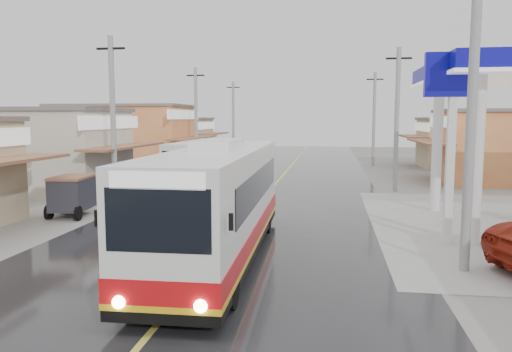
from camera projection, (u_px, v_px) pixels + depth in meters
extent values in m
plane|color=slate|center=(212.00, 260.00, 14.54)|extent=(120.00, 120.00, 0.00)
cube|color=black|center=(272.00, 189.00, 29.27)|extent=(12.00, 90.00, 0.02)
cube|color=#D8CC4C|center=(272.00, 188.00, 29.27)|extent=(0.15, 90.00, 0.01)
cylinder|color=white|center=(437.00, 150.00, 21.89)|extent=(0.44, 0.44, 5.50)
cylinder|color=white|center=(476.00, 161.00, 15.99)|extent=(0.44, 0.44, 5.50)
cube|color=white|center=(450.00, 153.00, 16.08)|extent=(0.25, 0.25, 6.00)
cube|color=#0D0A8E|center=(454.00, 75.00, 15.79)|extent=(1.80, 0.30, 1.40)
cube|color=silver|center=(219.00, 196.00, 14.52)|extent=(2.52, 11.07, 2.71)
cube|color=black|center=(219.00, 244.00, 14.68)|extent=(2.55, 11.09, 0.28)
cube|color=red|center=(219.00, 229.00, 14.63)|extent=(2.57, 11.11, 0.51)
cube|color=gold|center=(219.00, 239.00, 14.66)|extent=(2.58, 11.12, 0.13)
cube|color=black|center=(222.00, 183.00, 14.93)|extent=(2.52, 8.77, 0.92)
cube|color=black|center=(159.00, 220.00, 9.09)|extent=(2.00, 0.16, 1.19)
cube|color=black|center=(246.00, 165.00, 19.85)|extent=(2.00, 0.16, 1.01)
cube|color=white|center=(158.00, 180.00, 9.00)|extent=(1.80, 0.16, 0.32)
cube|color=silver|center=(218.00, 144.00, 14.34)|extent=(1.16, 2.78, 0.28)
cylinder|color=black|center=(140.00, 282.00, 11.00)|extent=(0.34, 1.02, 1.01)
cylinder|color=black|center=(229.00, 286.00, 10.74)|extent=(0.34, 1.02, 1.01)
cylinder|color=black|center=(212.00, 217.00, 18.24)|extent=(0.34, 1.02, 1.01)
cylinder|color=black|center=(266.00, 218.00, 17.98)|extent=(0.34, 1.02, 1.01)
sphere|color=#FFF2CC|center=(119.00, 302.00, 9.30)|extent=(0.26, 0.26, 0.26)
sphere|color=#FFF2CC|center=(201.00, 306.00, 9.10)|extent=(0.26, 0.26, 0.26)
cube|color=black|center=(97.00, 218.00, 9.50)|extent=(0.08, 0.08, 0.32)
cube|color=black|center=(231.00, 222.00, 9.18)|extent=(0.08, 0.08, 0.32)
cube|color=silver|center=(202.00, 160.00, 29.88)|extent=(2.39, 8.27, 2.28)
cube|color=navy|center=(202.00, 173.00, 29.97)|extent=(2.43, 8.31, 0.91)
cube|color=black|center=(202.00, 155.00, 29.85)|extent=(2.39, 6.90, 0.82)
cube|color=black|center=(180.00, 161.00, 25.88)|extent=(1.89, 0.16, 1.00)
cylinder|color=black|center=(170.00, 185.00, 27.32)|extent=(0.30, 0.92, 0.91)
cylinder|color=black|center=(204.00, 186.00, 26.99)|extent=(0.30, 0.92, 0.91)
cylinder|color=black|center=(200.00, 174.00, 33.04)|extent=(0.30, 0.92, 0.91)
cylinder|color=black|center=(229.00, 174.00, 32.71)|extent=(0.30, 0.92, 0.91)
imported|color=black|center=(183.00, 193.00, 24.37)|extent=(1.07, 1.95, 0.97)
imported|color=#226738|center=(181.00, 179.00, 24.07)|extent=(0.67, 0.52, 1.62)
cube|color=#26262D|center=(72.00, 194.00, 20.99)|extent=(1.50, 2.13, 1.31)
cube|color=brown|center=(72.00, 177.00, 20.91)|extent=(1.56, 2.19, 0.10)
cylinder|color=black|center=(49.00, 212.00, 20.40)|extent=(0.24, 0.62, 0.60)
cylinder|color=black|center=(64.00, 206.00, 21.80)|extent=(0.24, 0.62, 0.60)
cylinder|color=black|center=(78.00, 213.00, 20.14)|extent=(0.18, 0.61, 0.60)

